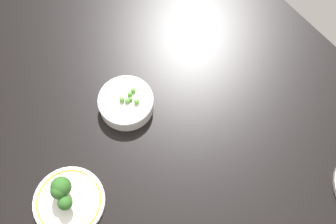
{
  "coord_description": "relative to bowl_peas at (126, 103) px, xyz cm",
  "views": [
    {
      "loc": [
        39.02,
        -29.7,
        110.17
      ],
      "look_at": [
        0.0,
        0.0,
        6.0
      ],
      "focal_mm": 46.01,
      "sensor_mm": 36.0,
      "label": 1
    }
  ],
  "objects": [
    {
      "name": "plate_broccoli",
      "position": [
        12.51,
        -26.5,
        -0.2
      ],
      "size": [
        17.84,
        17.84,
        7.98
      ],
      "color": "white",
      "rests_on": "dining_table"
    },
    {
      "name": "bowl_peas",
      "position": [
        0.0,
        0.0,
        0.0
      ],
      "size": [
        15.03,
        15.03,
        5.5
      ],
      "color": "white",
      "rests_on": "dining_table"
    },
    {
      "name": "dining_table",
      "position": [
        8.92,
        7.4,
        -4.39
      ],
      "size": [
        154.8,
        105.46,
        4.0
      ],
      "primitive_type": "cube",
      "color": "black",
      "rests_on": "ground"
    }
  ]
}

